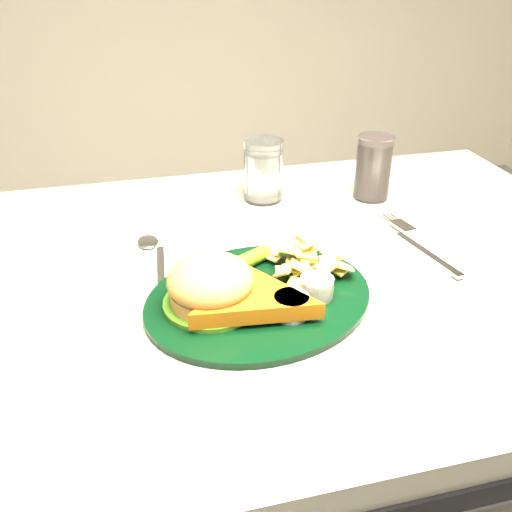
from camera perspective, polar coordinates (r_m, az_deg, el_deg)
The scene contains 6 objects.
table at distance 1.10m, azimuth 0.47°, elevation -18.10°, with size 1.20×0.80×0.75m, color gray, non-canonical shape.
dinner_plate at distance 0.76m, azimuth 0.32°, elevation -2.31°, with size 0.32×0.27×0.07m, color black, non-canonical shape.
water_glass at distance 1.06m, azimuth 0.72°, elevation 8.56°, with size 0.07×0.07×0.11m, color white.
cola_glass at distance 1.09m, azimuth 11.64°, elevation 8.65°, with size 0.07×0.07×0.12m, color black.
fork_napkin at distance 0.93m, azimuth 16.46°, elevation 0.53°, with size 0.15×0.19×0.01m, color white, non-canonical shape.
spoon at distance 0.87m, azimuth -9.50°, elevation -0.85°, with size 0.04×0.16×0.01m, color silver, non-canonical shape.
Camera 1 is at (-0.19, -0.71, 1.19)m, focal length 40.00 mm.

